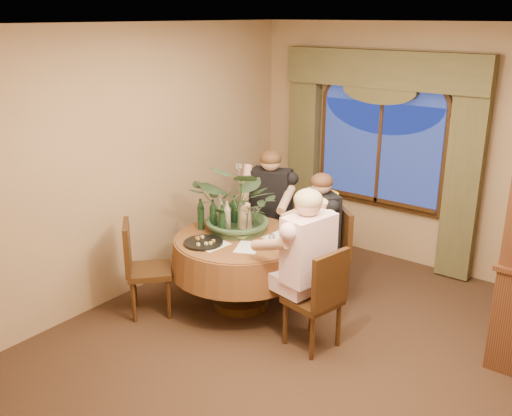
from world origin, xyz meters
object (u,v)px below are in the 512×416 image
Objects in this scene: stoneware_vase at (245,217)px; wine_bottle_1 at (220,210)px; person_pink at (308,269)px; centerpiece_plant at (242,172)px; person_scarf at (321,234)px; wine_bottle_3 at (227,217)px; chair_back_right at (324,255)px; wine_bottle_4 at (213,215)px; chair_back at (271,228)px; person_back at (271,210)px; chair_front_left at (150,268)px; chair_right at (313,297)px; dining_table at (241,271)px; wine_bottle_5 at (235,210)px; olive_bowl at (241,236)px; wine_bottle_0 at (222,221)px; wine_bottle_2 at (201,214)px.

wine_bottle_1 is (-0.31, -0.02, 0.02)m from stoneware_vase.
person_pink is 1.34× the size of centerpiece_plant.
person_pink is 1.07m from stoneware_vase.
person_scarf is 4.62× the size of stoneware_vase.
person_pink is 4.46× the size of wine_bottle_3.
stoneware_vase is 0.31m from wine_bottle_1.
chair_back_right is 2.91× the size of wine_bottle_4.
chair_back is 0.67× the size of person_back.
centerpiece_plant is at bearing -143.48° from stoneware_vase.
person_back reaches higher than chair_back_right.
wine_bottle_3 is (-0.70, -0.71, 0.24)m from person_scarf.
wine_bottle_1 is (0.23, 0.82, 0.44)m from chair_front_left.
chair_right is at bearing 58.50° from chair_front_left.
dining_table is at bearing 90.00° from chair_back.
chair_right is 2.91× the size of wine_bottle_5.
olive_bowl is at bearing -41.05° from wine_bottle_5.
person_pink is at bearing 148.90° from person_scarf.
dining_table is 4.29× the size of wine_bottle_5.
person_scarf is (-0.49, 0.94, 0.19)m from chair_right.
person_pink is at bearing 88.68° from chair_right.
stoneware_vase is 0.27m from wine_bottle_0.
wine_bottle_0 reaches higher than chair_back_right.
person_scarf is at bearing 146.27° from chair_back.
person_pink reaches higher than person_scarf.
wine_bottle_2 and wine_bottle_4 have the same top height.
person_back is 0.81m from wine_bottle_1.
person_scarf is at bearing 50.69° from wine_bottle_0.
chair_back_right is at bearing 146.12° from person_back.
person_back is at bearing 80.05° from wine_bottle_2.
wine_bottle_0 and wine_bottle_4 have the same top height.
wine_bottle_5 is at bearing 76.22° from chair_back.
wine_bottle_4 reaches higher than chair_right.
wine_bottle_1 is (-0.07, -0.82, 0.44)m from chair_back.
chair_right is 1.00× the size of chair_back_right.
stoneware_vase is at bearing 82.48° from chair_right.
person_pink is 1.11m from wine_bottle_0.
chair_front_left is at bearing -111.97° from wine_bottle_4.
chair_right is 1.49m from wine_bottle_1.
centerpiece_plant is 0.55m from wine_bottle_1.
centerpiece_plant is (0.52, 0.82, 0.90)m from chair_front_left.
chair_right is 2.91× the size of wine_bottle_2.
chair_front_left is at bearing 119.10° from person_pink.
olive_bowl is 0.25m from wine_bottle_0.
olive_bowl is 0.52m from wine_bottle_2.
wine_bottle_5 is (-0.16, 0.08, -0.46)m from centerpiece_plant.
chair_back_right is 1.36m from wine_bottle_2.
person_scarf is at bearing 44.15° from centerpiece_plant.
wine_bottle_4 is at bearing -147.50° from centerpiece_plant.
stoneware_vase is at bearing 78.55° from chair_back_right.
wine_bottle_5 reaches higher than chair_back.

